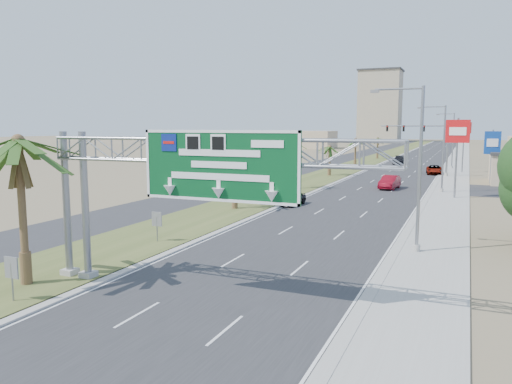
{
  "coord_description": "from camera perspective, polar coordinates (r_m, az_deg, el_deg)",
  "views": [
    {
      "loc": [
        10.08,
        -9.08,
        7.65
      ],
      "look_at": [
        -0.13,
        14.95,
        4.2
      ],
      "focal_mm": 35.0,
      "sensor_mm": 36.0,
      "label": 1
    }
  ],
  "objects": [
    {
      "name": "building_distant_left",
      "position": [
        177.89,
        5.0,
        6.01
      ],
      "size": [
        24.0,
        14.0,
        6.0
      ],
      "primitive_type": "cube",
      "color": "tan",
      "rests_on": "ground"
    },
    {
      "name": "palm_row_c",
      "position": [
        60.38,
        4.1,
        5.63
      ],
      "size": [
        3.99,
        3.99,
        6.75
      ],
      "color": "brown",
      "rests_on": "ground"
    },
    {
      "name": "car_right_lane",
      "position": [
        84.74,
        19.72,
        2.4
      ],
      "size": [
        2.9,
        5.36,
        1.43
      ],
      "primitive_type": "imported",
      "rotation": [
        0.0,
        0.0,
        0.1
      ],
      "color": "gray",
      "rests_on": "ground"
    },
    {
      "name": "palm_row_e",
      "position": [
        96.13,
        11.31,
        5.86
      ],
      "size": [
        3.99,
        3.99,
        6.15
      ],
      "color": "brown",
      "rests_on": "ground"
    },
    {
      "name": "car_far",
      "position": [
        105.11,
        16.04,
        3.52
      ],
      "size": [
        2.61,
        5.78,
        1.64
      ],
      "primitive_type": "imported",
      "rotation": [
        0.0,
        0.0,
        0.05
      ],
      "color": "black",
      "rests_on": "ground"
    },
    {
      "name": "median_grass",
      "position": [
        121.0,
        13.44,
        3.73
      ],
      "size": [
        7.0,
        300.0,
        0.12
      ],
      "primitive_type": "cube",
      "color": "#475425",
      "rests_on": "ground"
    },
    {
      "name": "pole_sign_blue",
      "position": [
        72.86,
        25.4,
        4.91
      ],
      "size": [
        2.02,
        0.61,
        7.19
      ],
      "color": "gray",
      "rests_on": "ground"
    },
    {
      "name": "median_signback_b",
      "position": [
        33.43,
        -11.26,
        -3.31
      ],
      "size": [
        0.75,
        0.08,
        2.08
      ],
      "color": "gray",
      "rests_on": "ground"
    },
    {
      "name": "palm_row_f",
      "position": [
        120.72,
        13.75,
        5.92
      ],
      "size": [
        3.99,
        3.99,
        5.75
      ],
      "color": "brown",
      "rests_on": "ground"
    },
    {
      "name": "sidewalk_right",
      "position": [
        119.34,
        22.25,
        3.32
      ],
      "size": [
        4.0,
        300.0,
        0.1
      ],
      "primitive_type": "cube",
      "color": "#9E9B93",
      "rests_on": "ground"
    },
    {
      "name": "median_signback_a",
      "position": [
        24.2,
        -26.16,
        -8.1
      ],
      "size": [
        0.75,
        0.08,
        2.08
      ],
      "color": "gray",
      "rests_on": "ground"
    },
    {
      "name": "streetlight_far",
      "position": [
        97.17,
        21.46,
        5.27
      ],
      "size": [
        3.27,
        0.44,
        10.0
      ],
      "color": "gray",
      "rests_on": "ground"
    },
    {
      "name": "palm_row_b",
      "position": [
        45.59,
        -2.47,
        4.06
      ],
      "size": [
        3.99,
        3.99,
        5.95
      ],
      "color": "brown",
      "rests_on": "ground"
    },
    {
      "name": "sign_gantry",
      "position": [
        22.09,
        -7.36,
        3.33
      ],
      "size": [
        16.75,
        1.24,
        7.5
      ],
      "color": "gray",
      "rests_on": "ground"
    },
    {
      "name": "streetlight_near",
      "position": [
        31.35,
        17.82,
        1.76
      ],
      "size": [
        3.27,
        0.44,
        10.0
      ],
      "color": "gray",
      "rests_on": "ground"
    },
    {
      "name": "car_left_lane",
      "position": [
        48.65,
        4.15,
        -0.72
      ],
      "size": [
        1.98,
        4.14,
        1.37
      ],
      "primitive_type": "imported",
      "rotation": [
        0.0,
        0.0,
        -0.09
      ],
      "color": "black",
      "rests_on": "ground"
    },
    {
      "name": "car_mid_lane",
      "position": [
        63.28,
        15.04,
        1.08
      ],
      "size": [
        2.18,
        5.14,
        1.65
      ],
      "primitive_type": "imported",
      "rotation": [
        0.0,
        0.0,
        -0.09
      ],
      "color": "maroon",
      "rests_on": "ground"
    },
    {
      "name": "pole_sign_red_near",
      "position": [
        56.66,
        22.04,
        5.99
      ],
      "size": [
        2.42,
        0.62,
        8.52
      ],
      "color": "gray",
      "rests_on": "ground"
    },
    {
      "name": "streetlight_mid",
      "position": [
        61.22,
        20.44,
        4.29
      ],
      "size": [
        3.27,
        0.44,
        10.0
      ],
      "color": "gray",
      "rests_on": "ground"
    },
    {
      "name": "signal_mast",
      "position": [
        81.25,
        19.62,
        5.12
      ],
      "size": [
        10.28,
        0.71,
        8.0
      ],
      "color": "gray",
      "rests_on": "ground"
    },
    {
      "name": "opposing_road",
      "position": [
        122.36,
        10.21,
        3.83
      ],
      "size": [
        8.0,
        300.0,
        0.02
      ],
      "primitive_type": "cube",
      "color": "#28282B",
      "rests_on": "ground"
    },
    {
      "name": "road",
      "position": [
        119.75,
        18.17,
        3.5
      ],
      "size": [
        12.0,
        300.0,
        0.02
      ],
      "primitive_type": "cube",
      "color": "#28282B",
      "rests_on": "ground"
    },
    {
      "name": "tower_distant",
      "position": [
        262.66,
        13.97,
        9.46
      ],
      "size": [
        20.0,
        16.0,
        35.0
      ],
      "primitive_type": "cube",
      "color": "tan",
      "rests_on": "ground"
    },
    {
      "name": "pole_sign_red_far",
      "position": [
        89.32,
        22.68,
        6.36
      ],
      "size": [
        2.21,
        0.82,
        8.5
      ],
      "color": "gray",
      "rests_on": "ground"
    },
    {
      "name": "palm_row_d",
      "position": [
        77.66,
        8.42,
        5.07
      ],
      "size": [
        3.99,
        3.99,
        5.45
      ],
      "color": "brown",
      "rests_on": "ground"
    },
    {
      "name": "palm_near",
      "position": [
        25.77,
        -25.55,
        5.19
      ],
      "size": [
        5.7,
        5.7,
        8.35
      ],
      "color": "brown",
      "rests_on": "ground"
    }
  ]
}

